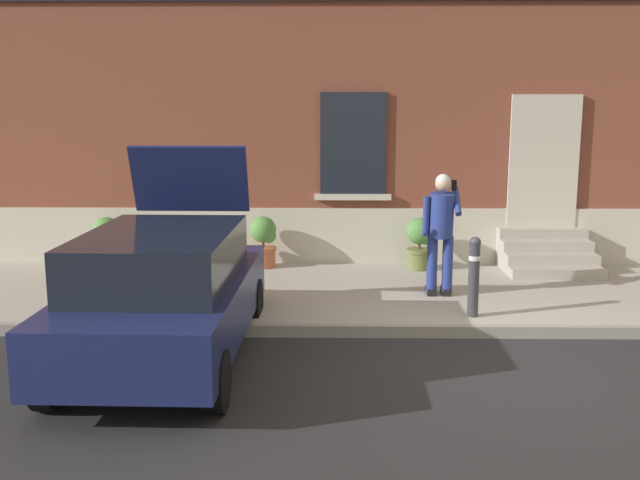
% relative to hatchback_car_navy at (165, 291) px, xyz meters
% --- Properties ---
extents(ground_plane, '(80.00, 80.00, 0.00)m').
position_rel_hatchback_car_navy_xyz_m(ground_plane, '(3.68, -0.06, -0.80)').
color(ground_plane, '#232326').
extents(sidewalk, '(24.00, 3.60, 0.15)m').
position_rel_hatchback_car_navy_xyz_m(sidewalk, '(3.68, 2.74, -0.72)').
color(sidewalk, '#99968E').
rests_on(sidewalk, ground).
extents(curb_edge, '(24.00, 0.12, 0.15)m').
position_rel_hatchback_car_navy_xyz_m(curb_edge, '(3.68, 0.88, -0.72)').
color(curb_edge, gray).
rests_on(curb_edge, ground).
extents(building_facade, '(24.00, 1.52, 7.50)m').
position_rel_hatchback_car_navy_xyz_m(building_facade, '(3.68, 5.23, 2.93)').
color(building_facade, brown).
rests_on(building_facade, ground).
extents(entrance_stoop, '(1.48, 1.28, 0.64)m').
position_rel_hatchback_car_navy_xyz_m(entrance_stoop, '(5.40, 4.06, -0.41)').
color(entrance_stoop, '#9E998E').
rests_on(entrance_stoop, sidewalk).
extents(hatchback_car_navy, '(1.85, 4.10, 2.34)m').
position_rel_hatchback_car_navy_xyz_m(hatchback_car_navy, '(0.00, 0.00, 0.00)').
color(hatchback_car_navy, '#161E4C').
rests_on(hatchback_car_navy, ground).
extents(bollard_near_person, '(0.15, 0.15, 1.04)m').
position_rel_hatchback_car_navy_xyz_m(bollard_near_person, '(3.67, 1.29, -0.09)').
color(bollard_near_person, '#333338').
rests_on(bollard_near_person, sidewalk).
extents(bollard_far_left, '(0.15, 0.15, 1.04)m').
position_rel_hatchback_car_navy_xyz_m(bollard_far_left, '(-0.19, 1.29, -0.09)').
color(bollard_far_left, '#333338').
rests_on(bollard_far_left, sidewalk).
extents(person_on_phone, '(0.51, 0.48, 1.75)m').
position_rel_hatchback_car_navy_xyz_m(person_on_phone, '(3.39, 2.31, 0.35)').
color(person_on_phone, navy).
rests_on(person_on_phone, sidewalk).
extents(planter_cream, '(0.44, 0.44, 0.86)m').
position_rel_hatchback_car_navy_xyz_m(planter_cream, '(-1.89, 4.04, -0.19)').
color(planter_cream, beige).
rests_on(planter_cream, sidewalk).
extents(planter_terracotta, '(0.44, 0.44, 0.86)m').
position_rel_hatchback_car_navy_xyz_m(planter_terracotta, '(0.71, 4.16, -0.19)').
color(planter_terracotta, '#B25B38').
rests_on(planter_terracotta, sidewalk).
extents(planter_olive, '(0.44, 0.44, 0.86)m').
position_rel_hatchback_car_navy_xyz_m(planter_olive, '(3.31, 4.04, -0.19)').
color(planter_olive, '#606B38').
rests_on(planter_olive, sidewalk).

